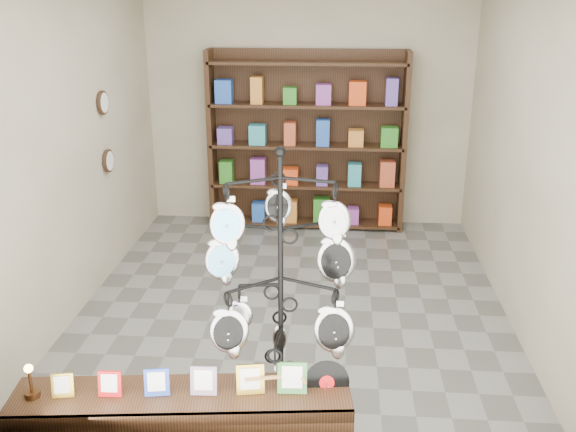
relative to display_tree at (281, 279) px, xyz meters
name	(u,v)px	position (x,y,z in m)	size (l,w,h in m)	color
ground	(293,308)	(-0.06, 1.81, -1.16)	(5.00, 5.00, 0.00)	slate
room_envelope	(293,116)	(-0.06, 1.81, 0.69)	(5.00, 5.00, 5.00)	#C0B79B
display_tree	(281,279)	(0.00, 0.00, 0.00)	(1.03, 0.95, 2.01)	black
front_shelf	(183,428)	(-0.59, -0.34, -0.90)	(2.14, 0.66, 0.74)	black
back_shelving	(307,147)	(-0.06, 4.10, -0.13)	(2.42, 0.36, 2.20)	black
wall_clocks	(106,132)	(-2.03, 2.61, 0.34)	(0.03, 0.24, 0.84)	black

